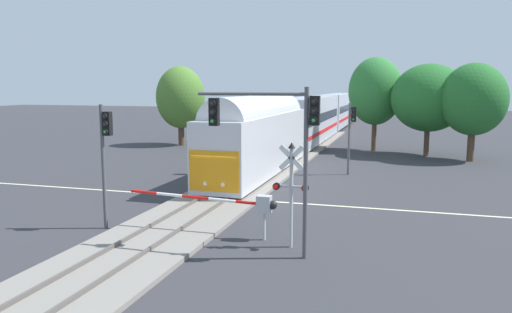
{
  "coord_description": "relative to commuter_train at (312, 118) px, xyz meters",
  "views": [
    {
      "loc": [
        9.28,
        -24.82,
        6.08
      ],
      "look_at": [
        1.18,
        2.58,
        2.0
      ],
      "focal_mm": 34.71,
      "sensor_mm": 36.0,
      "label": 1
    }
  ],
  "objects": [
    {
      "name": "ground_plane",
      "position": [
        -0.0,
        -27.62,
        -2.73
      ],
      "size": [
        220.0,
        220.0,
        0.0
      ],
      "primitive_type": "plane",
      "color": "#333338"
    },
    {
      "name": "road_centre_stripe",
      "position": [
        -0.0,
        -27.62,
        -2.73
      ],
      "size": [
        44.0,
        0.2,
        0.01
      ],
      "color": "beige",
      "rests_on": "ground"
    },
    {
      "name": "railway_track",
      "position": [
        -0.0,
        -27.62,
        -2.64
      ],
      "size": [
        4.4,
        80.0,
        0.32
      ],
      "color": "gray",
      "rests_on": "ground"
    },
    {
      "name": "commuter_train",
      "position": [
        0.0,
        0.0,
        0.0
      ],
      "size": [
        3.04,
        61.4,
        5.16
      ],
      "color": "silver",
      "rests_on": "railway_track"
    },
    {
      "name": "crossing_gate_near",
      "position": [
        3.4,
        -34.09,
        -1.32
      ],
      "size": [
        6.44,
        0.4,
        1.8
      ],
      "color": "#B7B7BC",
      "rests_on": "ground"
    },
    {
      "name": "crossing_signal_mast",
      "position": [
        5.4,
        -34.7,
        -0.28
      ],
      "size": [
        1.36,
        0.44,
        4.02
      ],
      "color": "#B2B2B7",
      "rests_on": "ground"
    },
    {
      "name": "crossing_gate_far",
      "position": [
        -3.6,
        -21.15,
        -1.32
      ],
      "size": [
        5.62,
        0.4,
        1.8
      ],
      "color": "#B7B7BC",
      "rests_on": "ground"
    },
    {
      "name": "traffic_signal_near_right",
      "position": [
        5.05,
        -35.76,
        1.83
      ],
      "size": [
        4.42,
        0.38,
        6.05
      ],
      "color": "#4C4C51",
      "rests_on": "ground"
    },
    {
      "name": "traffic_signal_median",
      "position": [
        -2.65,
        -34.48,
        0.84
      ],
      "size": [
        0.53,
        0.38,
        5.33
      ],
      "color": "#4C4C51",
      "rests_on": "ground"
    },
    {
      "name": "traffic_signal_far_side",
      "position": [
        5.98,
        -18.38,
        0.61
      ],
      "size": [
        0.53,
        0.38,
        4.97
      ],
      "color": "#4C4C51",
      "rests_on": "ground"
    },
    {
      "name": "pine_left_background",
      "position": [
        -12.53,
        -5.89,
        2.18
      ],
      "size": [
        4.96,
        4.96,
        8.08
      ],
      "color": "#4C3828",
      "rests_on": "ground"
    },
    {
      "name": "oak_far_right",
      "position": [
        11.41,
        -7.11,
        2.33
      ],
      "size": [
        6.36,
        6.36,
        7.99
      ],
      "color": "#4C3828",
      "rests_on": "ground"
    },
    {
      "name": "maple_right_background",
      "position": [
        14.73,
        -9.25,
        2.27
      ],
      "size": [
        5.21,
        5.21,
        7.93
      ],
      "color": "#4C3828",
      "rests_on": "ground"
    },
    {
      "name": "elm_centre_background",
      "position": [
        6.81,
        -4.85,
        2.86
      ],
      "size": [
        4.96,
        4.96,
        8.74
      ],
      "color": "brown",
      "rests_on": "ground"
    }
  ]
}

